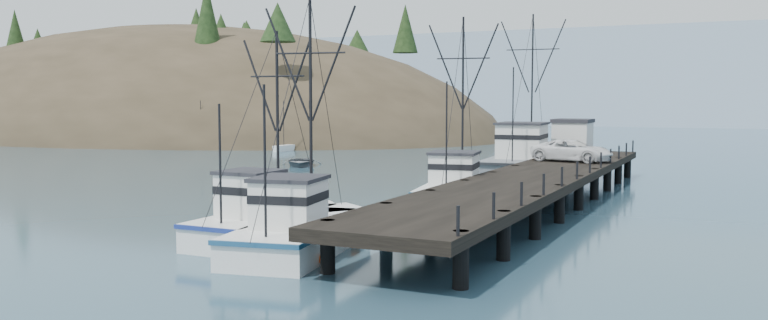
{
  "coord_description": "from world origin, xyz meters",
  "views": [
    {
      "loc": [
        25.08,
        -27.6,
        6.45
      ],
      "look_at": [
        4.23,
        15.67,
        2.5
      ],
      "focal_mm": 35.0,
      "sensor_mm": 36.0,
      "label": 1
    }
  ],
  "objects_px": {
    "trawler_far": "(459,190)",
    "motorboat": "(301,166)",
    "trawler_near": "(303,231)",
    "pier_shed": "(573,136)",
    "trawler_mid": "(268,221)",
    "work_vessel": "(527,163)",
    "pickup_truck": "(572,151)",
    "pier": "(535,179)"
  },
  "relations": [
    {
      "from": "trawler_far",
      "to": "motorboat",
      "type": "bearing_deg",
      "value": 142.03
    },
    {
      "from": "trawler_near",
      "to": "pier_shed",
      "type": "height_order",
      "value": "trawler_near"
    },
    {
      "from": "pier_shed",
      "to": "trawler_far",
      "type": "bearing_deg",
      "value": -99.92
    },
    {
      "from": "trawler_mid",
      "to": "motorboat",
      "type": "xyz_separation_m",
      "value": [
        -18.71,
        32.66,
        -0.82
      ]
    },
    {
      "from": "work_vessel",
      "to": "pier_shed",
      "type": "xyz_separation_m",
      "value": [
        3.13,
        2.3,
        2.19
      ]
    },
    {
      "from": "pickup_truck",
      "to": "motorboat",
      "type": "distance_m",
      "value": 28.55
    },
    {
      "from": "pier_shed",
      "to": "work_vessel",
      "type": "bearing_deg",
      "value": -143.68
    },
    {
      "from": "pickup_truck",
      "to": "trawler_far",
      "type": "bearing_deg",
      "value": 163.64
    },
    {
      "from": "work_vessel",
      "to": "trawler_near",
      "type": "bearing_deg",
      "value": -91.9
    },
    {
      "from": "work_vessel",
      "to": "pickup_truck",
      "type": "height_order",
      "value": "work_vessel"
    },
    {
      "from": "work_vessel",
      "to": "trawler_mid",
      "type": "bearing_deg",
      "value": -97.1
    },
    {
      "from": "trawler_mid",
      "to": "work_vessel",
      "type": "relative_size",
      "value": 0.6
    },
    {
      "from": "pickup_truck",
      "to": "pier_shed",
      "type": "bearing_deg",
      "value": 21.2
    },
    {
      "from": "pier",
      "to": "trawler_far",
      "type": "height_order",
      "value": "trawler_far"
    },
    {
      "from": "work_vessel",
      "to": "pickup_truck",
      "type": "bearing_deg",
      "value": -51.02
    },
    {
      "from": "trawler_near",
      "to": "work_vessel",
      "type": "height_order",
      "value": "work_vessel"
    },
    {
      "from": "pickup_truck",
      "to": "motorboat",
      "type": "height_order",
      "value": "pickup_truck"
    },
    {
      "from": "pier",
      "to": "work_vessel",
      "type": "relative_size",
      "value": 2.66
    },
    {
      "from": "work_vessel",
      "to": "pier_shed",
      "type": "distance_m",
      "value": 4.46
    },
    {
      "from": "trawler_mid",
      "to": "work_vessel",
      "type": "height_order",
      "value": "work_vessel"
    },
    {
      "from": "trawler_far",
      "to": "pier_shed",
      "type": "xyz_separation_m",
      "value": [
        3.18,
        18.2,
        2.6
      ]
    },
    {
      "from": "pier_shed",
      "to": "motorboat",
      "type": "xyz_separation_m",
      "value": [
        -25.7,
        -0.63,
        -3.42
      ]
    },
    {
      "from": "trawler_far",
      "to": "pickup_truck",
      "type": "relative_size",
      "value": 2.12
    },
    {
      "from": "trawler_near",
      "to": "pickup_truck",
      "type": "distance_m",
      "value": 27.18
    },
    {
      "from": "trawler_far",
      "to": "pier_shed",
      "type": "height_order",
      "value": "trawler_far"
    },
    {
      "from": "trawler_near",
      "to": "work_vessel",
      "type": "xyz_separation_m",
      "value": [
        1.07,
        32.41,
        0.41
      ]
    },
    {
      "from": "trawler_far",
      "to": "pickup_truck",
      "type": "distance_m",
      "value": 11.25
    },
    {
      "from": "pier",
      "to": "trawler_mid",
      "type": "relative_size",
      "value": 4.44
    },
    {
      "from": "trawler_mid",
      "to": "trawler_far",
      "type": "height_order",
      "value": "trawler_far"
    },
    {
      "from": "pier",
      "to": "pickup_truck",
      "type": "height_order",
      "value": "pickup_truck"
    },
    {
      "from": "trawler_near",
      "to": "work_vessel",
      "type": "relative_size",
      "value": 0.67
    },
    {
      "from": "pier_shed",
      "to": "pickup_truck",
      "type": "distance_m",
      "value": 8.44
    },
    {
      "from": "pickup_truck",
      "to": "motorboat",
      "type": "xyz_separation_m",
      "value": [
        -27.38,
        7.62,
        -2.78
      ]
    },
    {
      "from": "pier",
      "to": "motorboat",
      "type": "relative_size",
      "value": 8.06
    },
    {
      "from": "trawler_mid",
      "to": "trawler_far",
      "type": "distance_m",
      "value": 15.56
    },
    {
      "from": "trawler_near",
      "to": "pickup_truck",
      "type": "height_order",
      "value": "trawler_near"
    },
    {
      "from": "trawler_far",
      "to": "motorboat",
      "type": "relative_size",
      "value": 2.17
    },
    {
      "from": "work_vessel",
      "to": "motorboat",
      "type": "distance_m",
      "value": 22.66
    },
    {
      "from": "pier",
      "to": "motorboat",
      "type": "xyz_separation_m",
      "value": [
        -27.2,
        17.37,
        -1.69
      ]
    },
    {
      "from": "work_vessel",
      "to": "motorboat",
      "type": "bearing_deg",
      "value": 175.76
    },
    {
      "from": "pier",
      "to": "pier_shed",
      "type": "xyz_separation_m",
      "value": [
        -1.5,
        18.0,
        1.73
      ]
    },
    {
      "from": "pickup_truck",
      "to": "trawler_mid",
      "type": "bearing_deg",
      "value": 170.59
    }
  ]
}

